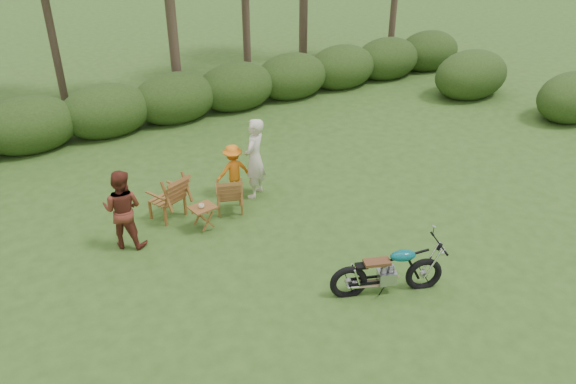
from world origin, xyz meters
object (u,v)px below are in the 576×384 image
adult_b (128,244)px  cup (201,206)px  lawn_chair_right (230,211)px  adult_a (256,195)px  side_table (203,218)px  motorcycle (385,291)px  child (235,194)px  lawn_chair_left (169,216)px

adult_b → cup: bearing=-153.2°
lawn_chair_right → adult_b: size_ratio=0.55×
cup → adult_a: size_ratio=0.06×
side_table → adult_a: adult_a is taller
cup → adult_a: (1.59, 0.73, -0.56)m
adult_a → adult_b: adult_a is taller
adult_b → side_table: bearing=-151.8°
cup → adult_b: adult_b is taller
motorcycle → side_table: size_ratio=3.60×
lawn_chair_right → cup: size_ratio=7.96×
cup → child: 1.65m
lawn_chair_left → side_table: bearing=96.6°
adult_b → motorcycle: bearing=170.2°
lawn_chair_right → adult_a: adult_a is taller
adult_b → child: bearing=-127.0°
motorcycle → adult_b: (-3.34, 3.69, 0.00)m
motorcycle → lawn_chair_right: motorcycle is taller
side_table → cup: (-0.03, -0.03, 0.30)m
side_table → cup: size_ratio=4.68×
lawn_chair_right → side_table: (-0.76, -0.37, 0.26)m
cup → motorcycle: bearing=-61.0°
lawn_chair_left → cup: size_ratio=9.12×
motorcycle → lawn_chair_right: 3.95m
lawn_chair_left → motorcycle: bearing=96.8°
side_table → adult_b: size_ratio=0.33×
side_table → lawn_chair_right: bearing=25.7°
lawn_chair_right → child: child is taller
lawn_chair_right → child: bearing=-102.3°
motorcycle → child: size_ratio=1.54×
lawn_chair_left → side_table: 0.97m
lawn_chair_right → adult_a: (0.80, 0.33, 0.00)m
cup → lawn_chair_right: bearing=26.5°
motorcycle → lawn_chair_left: 4.84m
lawn_chair_left → side_table: size_ratio=1.95×
motorcycle → lawn_chair_left: size_ratio=1.85×
motorcycle → child: 4.45m
lawn_chair_right → adult_b: 2.25m
motorcycle → adult_a: bearing=115.7°
adult_b → lawn_chair_left: bearing=-113.3°
side_table → adult_b: bearing=170.1°
side_table → child: (1.16, 0.96, -0.26)m
side_table → child: child is taller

